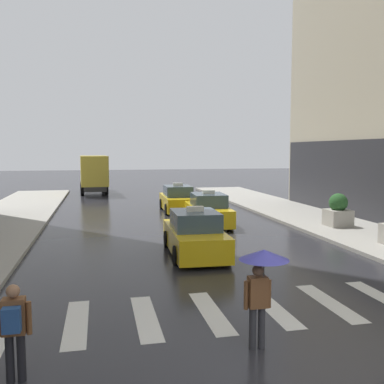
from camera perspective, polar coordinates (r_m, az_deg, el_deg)
The scene contains 9 objects.
ground_plane at distance 8.35m, azimuth 13.68°, elevation -21.90°, with size 160.00×160.00×0.00m, color #26262B.
crosswalk_markings at distance 10.89m, azimuth 6.56°, elevation -15.06°, with size 11.30×2.80×0.01m.
taxi_lead at distance 15.95m, azimuth 0.36°, elevation -5.70°, with size 2.05×4.60×1.80m.
taxi_second at distance 22.29m, azimuth 2.14°, elevation -2.50°, with size 2.12×4.63×1.80m.
taxi_third at distance 27.20m, azimuth -1.89°, elevation -1.05°, with size 2.02×4.58×1.80m.
box_truck at distance 39.28m, azimuth -12.81°, elevation 2.48°, with size 2.57×7.63×3.35m.
pedestrian_with_umbrella at distance 8.52m, azimuth 9.14°, elevation -10.27°, with size 0.96×0.96×1.94m.
pedestrian_with_backpack at distance 7.94m, azimuth -22.35°, elevation -15.94°, with size 0.55×0.43×1.65m.
planter_mid_block at distance 22.24m, azimuth 18.63°, elevation -2.41°, with size 1.10×1.10×1.60m.
Camera 1 is at (-3.30, -6.65, 3.82)m, focal length 40.61 mm.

